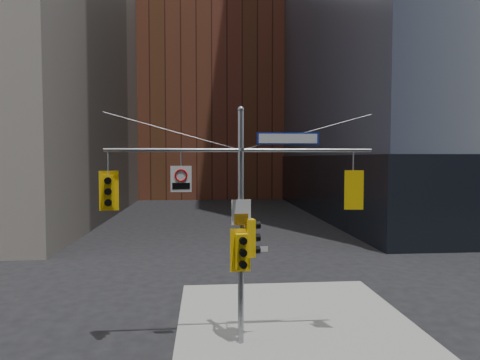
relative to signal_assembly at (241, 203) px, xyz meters
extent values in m
cube|color=gray|center=(2.00, 2.01, -4.34)|extent=(8.00, 8.00, 0.15)
cube|color=black|center=(28.00, 30.01, -1.42)|extent=(36.40, 36.40, 6.00)
cube|color=brown|center=(0.00, 56.01, 9.58)|extent=(26.00, 20.00, 28.00)
cylinder|color=gray|center=(0.00, 0.01, -0.82)|extent=(0.18, 0.18, 7.20)
sphere|color=gray|center=(0.00, 0.01, 2.78)|extent=(0.20, 0.20, 0.20)
cylinder|color=gray|center=(-2.00, 0.01, 1.58)|extent=(4.00, 0.11, 0.11)
cylinder|color=gray|center=(2.00, 0.01, 1.58)|extent=(4.00, 0.11, 0.11)
cylinder|color=gray|center=(0.00, -0.34, 1.58)|extent=(0.10, 0.70, 0.10)
cylinder|color=gray|center=(-2.00, 0.01, 2.13)|extent=(4.00, 0.02, 1.12)
cylinder|color=gray|center=(2.00, 0.01, 2.13)|extent=(4.00, 0.02, 1.12)
cube|color=yellow|center=(-3.88, 0.01, 0.38)|extent=(0.33, 0.26, 0.95)
cube|color=yellow|center=(-3.90, 0.17, 0.38)|extent=(0.56, 0.11, 1.18)
cylinder|color=black|center=(-3.85, -0.17, 0.70)|extent=(0.22, 0.17, 0.20)
cylinder|color=black|center=(-3.86, -0.10, 0.70)|extent=(0.17, 0.04, 0.17)
cylinder|color=black|center=(-3.85, -0.17, 0.38)|extent=(0.22, 0.17, 0.20)
cylinder|color=black|center=(-3.86, -0.10, 0.38)|extent=(0.17, 0.04, 0.17)
cylinder|color=black|center=(-3.85, -0.17, 0.07)|extent=(0.22, 0.17, 0.20)
cylinder|color=black|center=(-3.86, -0.10, 0.07)|extent=(0.17, 0.04, 0.17)
cube|color=yellow|center=(3.44, 0.01, 0.38)|extent=(0.34, 0.26, 0.96)
cube|color=yellow|center=(3.42, -0.16, 0.38)|extent=(0.57, 0.12, 1.19)
cylinder|color=black|center=(3.47, 0.19, 0.70)|extent=(0.22, 0.17, 0.20)
cylinder|color=black|center=(3.46, 0.12, 0.70)|extent=(0.17, 0.04, 0.17)
cylinder|color=black|center=(3.47, 0.19, 0.38)|extent=(0.22, 0.17, 0.20)
cylinder|color=black|center=(3.46, 0.12, 0.38)|extent=(0.17, 0.04, 0.17)
cylinder|color=black|center=(3.47, 0.19, 0.06)|extent=(0.22, 0.17, 0.20)
cylinder|color=black|center=(3.46, 0.12, 0.06)|extent=(0.17, 0.04, 0.17)
cube|color=yellow|center=(0.28, 0.01, -1.06)|extent=(0.31, 0.40, 1.13)
cylinder|color=black|center=(0.49, 0.04, -0.68)|extent=(0.20, 0.26, 0.24)
cylinder|color=black|center=(0.41, 0.03, -0.68)|extent=(0.05, 0.21, 0.21)
cylinder|color=black|center=(0.49, 0.04, -1.06)|extent=(0.20, 0.26, 0.24)
cylinder|color=black|center=(0.41, 0.03, -1.06)|extent=(0.05, 0.21, 0.21)
cylinder|color=black|center=(0.49, 0.04, -1.43)|extent=(0.20, 0.26, 0.24)
cylinder|color=black|center=(0.41, 0.03, -1.43)|extent=(0.05, 0.21, 0.21)
cube|color=yellow|center=(0.00, -0.27, -1.40)|extent=(0.37, 0.28, 1.05)
cube|color=yellow|center=(-0.02, -0.10, -1.40)|extent=(0.62, 0.12, 1.29)
cylinder|color=black|center=(0.03, -0.47, -1.05)|extent=(0.24, 0.19, 0.22)
cylinder|color=black|center=(0.02, -0.39, -1.05)|extent=(0.19, 0.04, 0.19)
cylinder|color=black|center=(0.03, -0.47, -1.40)|extent=(0.24, 0.19, 0.22)
cylinder|color=black|center=(0.02, -0.39, -1.40)|extent=(0.19, 0.04, 0.19)
cylinder|color=black|center=(0.03, -0.47, -1.75)|extent=(0.24, 0.19, 0.22)
cylinder|color=#0CE559|center=(0.02, -0.39, -1.75)|extent=(0.19, 0.04, 0.19)
cube|color=navy|center=(1.42, 0.01, 1.93)|extent=(1.88, 0.05, 0.37)
cube|color=silver|center=(1.42, -0.02, 1.93)|extent=(1.77, 0.02, 0.28)
cube|color=silver|center=(-1.77, -0.01, 0.73)|extent=(0.62, 0.04, 0.77)
torus|color=#B20A0A|center=(-1.77, -0.03, 0.84)|extent=(0.38, 0.06, 0.38)
cube|color=black|center=(-1.77, -0.03, 0.53)|extent=(0.52, 0.02, 0.19)
cube|color=silver|center=(0.00, -0.11, -0.26)|extent=(0.58, 0.07, 0.76)
cube|color=#D88C00|center=(0.00, -0.13, -0.47)|extent=(0.42, 0.04, 0.34)
cube|color=silver|center=(0.45, 0.01, -1.42)|extent=(0.76, 0.12, 0.15)
cube|color=#145926|center=(0.00, 0.46, -1.57)|extent=(0.05, 0.70, 0.14)
camera|label=1|loc=(-1.10, -12.69, 1.35)|focal=32.00mm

